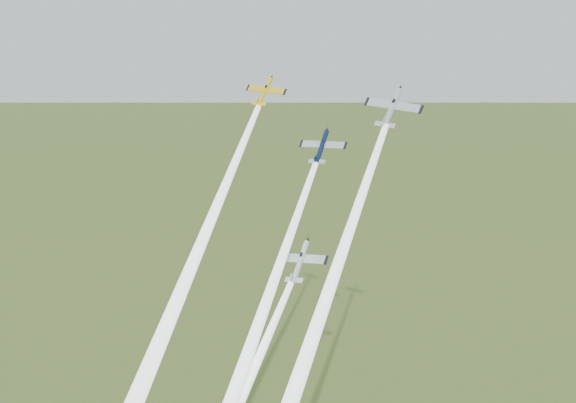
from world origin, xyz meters
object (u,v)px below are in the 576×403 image
object	(u,v)px
plane_yellow	(265,91)
plane_navy	(322,147)
plane_silver_low	(300,262)
plane_silver_right	(392,108)

from	to	relation	value
plane_yellow	plane_navy	world-z (taller)	plane_yellow
plane_yellow	plane_silver_low	world-z (taller)	plane_yellow
plane_yellow	plane_silver_low	bearing A→B (deg)	-47.14
plane_yellow	plane_silver_right	world-z (taller)	plane_silver_right
plane_navy	plane_silver_low	bearing A→B (deg)	-81.96
plane_silver_right	plane_silver_low	distance (m)	26.48
plane_silver_right	plane_silver_low	size ratio (longest dim) A/B	1.00
plane_navy	plane_silver_right	bearing A→B (deg)	-17.31
plane_yellow	plane_silver_low	xyz separation A→B (m)	(15.38, -12.32, -23.44)
plane_yellow	plane_silver_right	xyz separation A→B (m)	(25.16, -3.19, -0.59)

